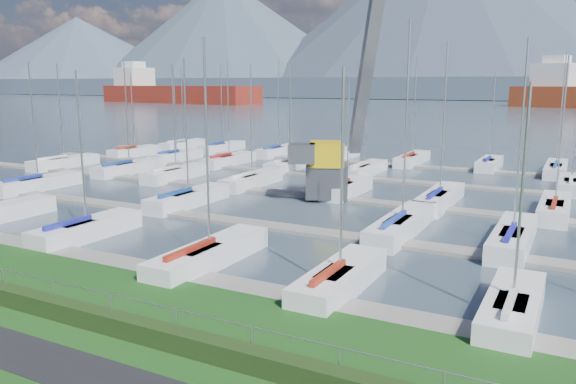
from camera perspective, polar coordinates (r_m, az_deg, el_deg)
The scene contains 9 objects.
path at distance 19.61m, azimuth -21.75°, elevation -16.20°, with size 160.00×2.00×0.04m, color black.
water at distance 274.52m, azimuth 25.12°, elevation 8.08°, with size 800.00×540.00×0.20m, color #3B4956.
hedge at distance 21.04m, azimuth -16.34°, elevation -12.90°, with size 80.00×0.70×0.70m, color #203513.
fence at distance 20.98m, azimuth -15.70°, elevation -10.42°, with size 0.04×0.04×80.00m, color #999BA2.
foothill at distance 344.31m, azimuth 25.83°, elevation 9.48°, with size 900.00×80.00×12.00m, color #435262.
docks at distance 43.23m, azimuth 8.67°, elevation -1.05°, with size 90.00×41.60×0.25m.
crane at distance 44.68m, azimuth 5.17°, elevation 6.61°, with size 7.95×12.82×22.35m.
cargo_ship_west at distance 270.36m, azimuth -11.77°, elevation 9.72°, with size 86.92×29.32×21.50m.
sailboat_fleet at distance 45.89m, azimuth 7.41°, elevation 6.73°, with size 73.85×49.87×13.62m.
Camera 1 is at (13.68, -14.02, 8.72)m, focal length 35.00 mm.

